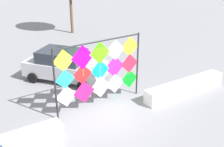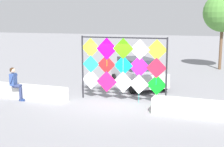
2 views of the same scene
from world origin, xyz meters
name	(u,v)px [view 1 (image 1 of 2)]	position (x,y,z in m)	size (l,w,h in m)	color
ground	(102,114)	(0.00, 0.00, 0.00)	(120.00, 120.00, 0.00)	gray
plaza_ledge_right	(185,87)	(4.02, -0.45, 0.31)	(4.24, 0.58, 0.62)	silver
kite_display_rack	(100,69)	(0.30, 0.67, 1.65)	(3.84, 0.14, 2.87)	#232328
parked_car	(64,65)	(0.07, 3.81, 0.77)	(3.75, 4.09, 1.51)	#B7B7BC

